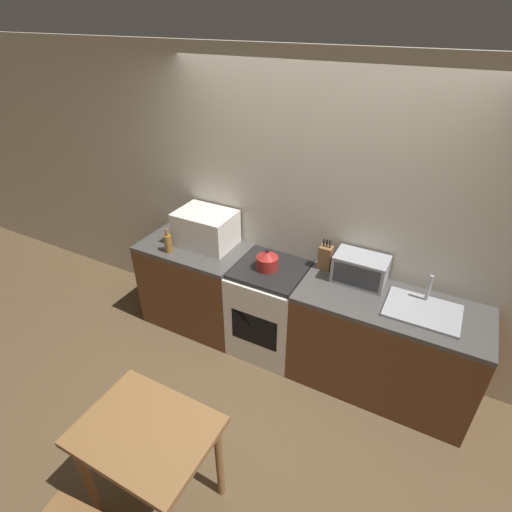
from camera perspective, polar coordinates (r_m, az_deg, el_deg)
ground_plane at (r=3.44m, az=-1.75°, el=-22.79°), size 16.00×16.00×0.00m
wall_back at (r=3.45m, az=7.97°, el=5.68°), size 10.00×0.06×2.60m
counter_left_run at (r=4.06m, az=-8.43°, el=-3.98°), size 1.01×0.62×0.90m
counter_right_run at (r=3.51m, az=17.57°, el=-12.16°), size 1.45×0.62×0.90m
stove_range at (r=3.72m, az=1.95°, el=-7.53°), size 0.62×0.62×0.90m
kettle at (r=3.40m, az=1.62°, el=-0.61°), size 0.19×0.19×0.20m
microwave at (r=3.75m, az=-7.21°, el=3.92°), size 0.53×0.39×0.33m
bottle at (r=3.72m, az=-12.45°, el=1.83°), size 0.07×0.07×0.24m
knife_block at (r=3.44m, az=9.88°, el=-0.20°), size 0.11×0.09×0.28m
toaster_oven at (r=3.33m, az=14.66°, el=-1.85°), size 0.42×0.25×0.24m
sink_basin at (r=3.22m, az=22.73°, el=-7.10°), size 0.53×0.39×0.24m
dining_table at (r=2.66m, az=-15.15°, el=-24.37°), size 0.77×0.59×0.77m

